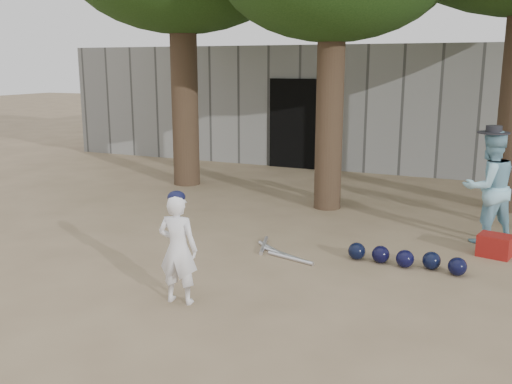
% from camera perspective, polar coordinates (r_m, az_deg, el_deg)
% --- Properties ---
extents(ground, '(70.00, 70.00, 0.00)m').
position_cam_1_polar(ground, '(6.99, -7.93, -8.85)').
color(ground, '#937C5E').
rests_on(ground, ground).
extents(boy_player, '(0.47, 0.34, 1.21)m').
position_cam_1_polar(boy_player, '(6.21, -7.81, -5.68)').
color(boy_player, white).
rests_on(boy_player, ground).
extents(spectator_blue, '(1.01, 0.97, 1.64)m').
position_cam_1_polar(spectator_blue, '(8.84, 22.24, 0.43)').
color(spectator_blue, '#90CADF').
rests_on(spectator_blue, ground).
extents(red_bag, '(0.48, 0.41, 0.30)m').
position_cam_1_polar(red_bag, '(8.39, 22.78, -4.96)').
color(red_bag, maroon).
rests_on(red_bag, ground).
extents(back_building, '(16.00, 5.24, 3.00)m').
position_cam_1_polar(back_building, '(16.25, 11.53, 8.73)').
color(back_building, gray).
rests_on(back_building, ground).
extents(helmet_row, '(1.51, 0.33, 0.23)m').
position_cam_1_polar(helmet_row, '(7.61, 14.70, -6.42)').
color(helmet_row, black).
rests_on(helmet_row, ground).
extents(bat_pile, '(1.02, 0.84, 0.06)m').
position_cam_1_polar(bat_pile, '(7.89, 2.09, -5.96)').
color(bat_pile, silver).
rests_on(bat_pile, ground).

